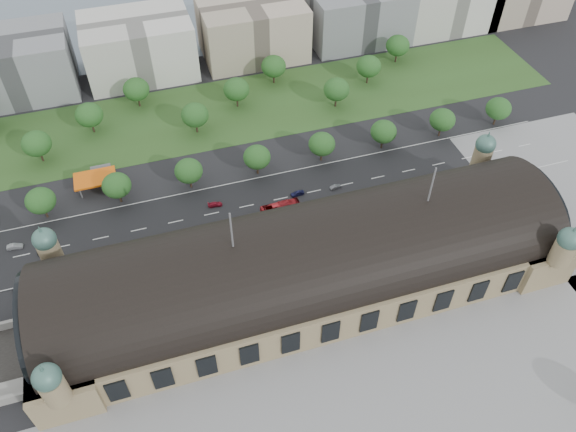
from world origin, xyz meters
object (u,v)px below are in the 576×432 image
object	(u,v)px
parked_car_4	(92,280)
traffic_car_1	(15,246)
parked_car_5	(217,249)
petrol_station	(99,175)
parked_car_0	(20,286)
traffic_car_6	(485,154)
parked_car_3	(82,272)
traffic_car_2	(46,251)
bus_mid	(316,209)
traffic_car_5	(336,187)
parked_car_2	(51,288)
traffic_car_3	(215,204)
parked_car_1	(73,278)
parked_car_6	(212,251)
bus_east	(306,214)
traffic_car_4	(297,193)
bus_west	(280,208)

from	to	relation	value
parked_car_4	traffic_car_1	bearing A→B (deg)	-171.04
parked_car_5	petrol_station	bearing A→B (deg)	-164.19
parked_car_0	parked_car_4	bearing A→B (deg)	40.77
traffic_car_6	parked_car_3	bearing A→B (deg)	-88.26
parked_car_0	parked_car_3	world-z (taller)	parked_car_0
traffic_car_1	traffic_car_2	bearing A→B (deg)	-112.15
parked_car_3	bus_mid	xyz separation A→B (m)	(75.76, 3.49, 0.77)
traffic_car_2	traffic_car_5	size ratio (longest dim) A/B	1.33
traffic_car_6	parked_car_2	world-z (taller)	traffic_car_6
traffic_car_3	parked_car_1	size ratio (longest dim) A/B	0.84
parked_car_2	parked_car_1	bearing A→B (deg)	74.84
traffic_car_5	parked_car_1	distance (m)	89.86
traffic_car_3	parked_car_6	world-z (taller)	traffic_car_3
parked_car_5	traffic_car_6	bearing A→B (deg)	77.63
traffic_car_2	parked_car_5	distance (m)	53.18
parked_car_0	bus_east	size ratio (longest dim) A/B	0.38
traffic_car_5	parked_car_1	world-z (taller)	parked_car_1
traffic_car_3	parked_car_2	distance (m)	56.95
traffic_car_5	parked_car_5	world-z (taller)	parked_car_5
traffic_car_5	bus_east	distance (m)	17.66
traffic_car_4	parked_car_4	xyz separation A→B (m)	(-69.75, -17.08, -0.06)
petrol_station	bus_east	bearing A→B (deg)	-31.16
parked_car_6	bus_west	bearing A→B (deg)	88.03
traffic_car_4	bus_mid	bearing A→B (deg)	16.11
traffic_car_4	petrol_station	bearing A→B (deg)	-116.45
parked_car_0	bus_east	xyz separation A→B (m)	(89.41, 2.00, 0.95)
traffic_car_6	parked_car_0	distance (m)	162.69
traffic_car_5	traffic_car_2	bearing A→B (deg)	83.43
traffic_car_6	bus_west	bearing A→B (deg)	-89.42
parked_car_0	petrol_station	bearing A→B (deg)	109.02
bus_west	traffic_car_5	bearing A→B (deg)	-78.37
petrol_station	parked_car_2	bearing A→B (deg)	-111.88
traffic_car_4	bus_east	xyz separation A→B (m)	(-0.58, -11.08, 0.92)
traffic_car_4	traffic_car_5	xyz separation A→B (m)	(13.72, -0.77, -0.15)
traffic_car_5	parked_car_1	size ratio (longest dim) A/B	0.71
traffic_car_4	parked_car_5	size ratio (longest dim) A/B	0.81
parked_car_6	bus_east	xyz separation A→B (m)	(32.56, 5.32, 1.08)
traffic_car_2	traffic_car_6	xyz separation A→B (m)	(154.84, 0.19, 0.05)
traffic_car_2	bus_mid	distance (m)	86.38
parked_car_5	parked_car_3	bearing A→B (deg)	-115.35
parked_car_1	parked_car_4	bearing A→B (deg)	38.78
traffic_car_1	bus_mid	xyz separation A→B (m)	(95.18, -13.29, 0.67)
traffic_car_5	bus_west	xyz separation A→B (m)	(-21.62, -5.31, 1.22)
parked_car_5	parked_car_0	bearing A→B (deg)	-113.96
traffic_car_2	parked_car_1	bearing A→B (deg)	34.20
parked_car_5	bus_east	distance (m)	31.47
traffic_car_5	parked_car_4	distance (m)	85.05
parked_car_0	parked_car_2	bearing A→B (deg)	30.31
parked_car_4	traffic_car_3	bearing A→B (deg)	78.29
petrol_station	bus_mid	size ratio (longest dim) A/B	1.33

